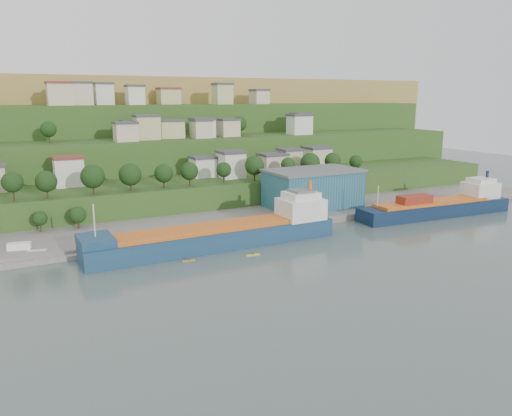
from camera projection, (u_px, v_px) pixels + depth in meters
ground at (252, 252)px, 126.46m from camera, size 500.00×500.00×0.00m
quay at (269, 220)px, 159.66m from camera, size 220.00×26.00×4.00m
pebble_beach at (9, 258)px, 121.38m from camera, size 40.00×18.00×2.40m
hillside at (115, 168)px, 273.33m from camera, size 360.00×210.89×96.00m
cargo_ship_near at (223, 236)px, 130.62m from camera, size 67.76×12.35×17.36m
cargo_ship_far at (440, 208)px, 165.20m from camera, size 57.00×12.35×15.37m
warehouse at (313, 188)px, 167.73m from camera, size 31.31×19.51×12.80m
caravan at (19, 248)px, 121.62m from camera, size 5.64×3.27×2.47m
dinghy at (37, 252)px, 121.00m from camera, size 4.66×2.75×0.88m
kayak_orange at (189, 260)px, 119.39m from camera, size 3.07×0.77×0.76m
kayak_yellow at (253, 254)px, 123.58m from camera, size 3.50×1.03×0.86m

